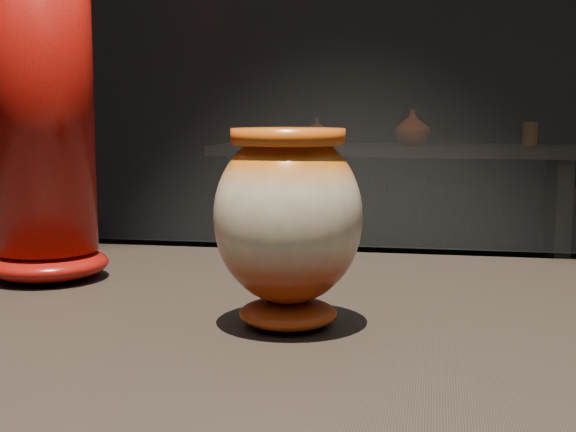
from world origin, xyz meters
The scene contains 6 objects.
main_vase centered at (-0.10, 0.00, 1.00)m, with size 0.14×0.14×0.19m.
tall_vase centered at (-0.42, 0.15, 1.12)m, with size 0.14×0.14×0.45m.
back_shelf centered at (-0.18, 3.69, 0.64)m, with size 2.00×0.60×0.90m.
back_vase_left centered at (-0.62, 3.68, 0.97)m, with size 0.14×0.14×0.15m, color brown.
back_vase_mid centered at (-0.10, 3.63, 1.00)m, with size 0.19×0.19×0.19m, color maroon.
back_vase_right centered at (0.52, 3.73, 0.96)m, with size 0.08×0.08×0.13m, color brown.
Camera 1 is at (0.04, -0.72, 1.10)m, focal length 50.00 mm.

